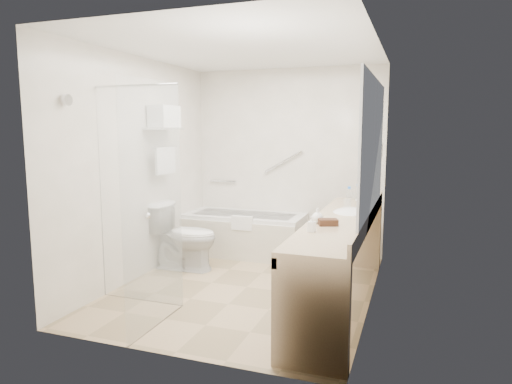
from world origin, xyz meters
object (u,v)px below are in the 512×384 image
(bathtub, at_px, (244,234))
(toilet, at_px, (184,237))
(vanity_counter, at_px, (341,240))
(water_bottle_left, at_px, (363,192))
(amenity_basket, at_px, (328,222))

(bathtub, xyz_separation_m, toilet, (-0.45, -0.87, 0.12))
(vanity_counter, distance_m, water_bottle_left, 1.29)
(toilet, relative_size, amenity_basket, 4.88)
(vanity_counter, xyz_separation_m, water_bottle_left, (0.05, 1.25, 0.30))
(toilet, distance_m, amenity_basket, 2.14)
(toilet, bearing_deg, amenity_basket, -115.96)
(water_bottle_left, bearing_deg, vanity_counter, -92.34)
(bathtub, height_order, water_bottle_left, water_bottle_left)
(bathtub, distance_m, water_bottle_left, 1.72)
(vanity_counter, distance_m, amenity_basket, 0.42)
(vanity_counter, height_order, water_bottle_left, water_bottle_left)
(amenity_basket, bearing_deg, bathtub, 130.20)
(vanity_counter, relative_size, toilet, 3.31)
(vanity_counter, bearing_deg, toilet, 165.34)
(bathtub, distance_m, toilet, 0.99)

